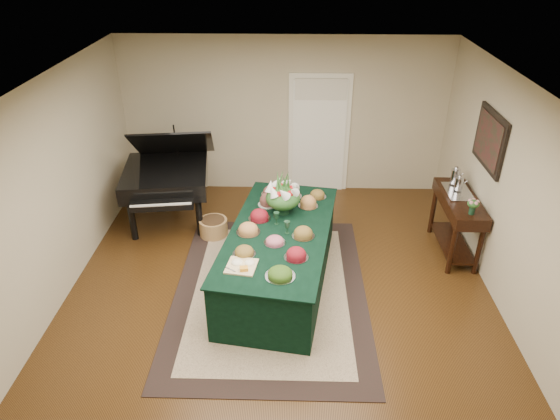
{
  "coord_description": "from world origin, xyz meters",
  "views": [
    {
      "loc": [
        0.15,
        -5.17,
        4.16
      ],
      "look_at": [
        0.0,
        0.3,
        1.05
      ],
      "focal_mm": 32.0,
      "sensor_mm": 36.0,
      "label": 1
    }
  ],
  "objects_px": {
    "buffet_table": "(279,257)",
    "floral_centerpiece": "(283,194)",
    "mahogany_sideboard": "(458,210)",
    "grand_piano": "(167,176)"
  },
  "relations": [
    {
      "from": "floral_centerpiece",
      "to": "grand_piano",
      "type": "bearing_deg",
      "value": 148.84
    },
    {
      "from": "floral_centerpiece",
      "to": "mahogany_sideboard",
      "type": "xyz_separation_m",
      "value": [
        2.47,
        0.32,
        -0.39
      ]
    },
    {
      "from": "buffet_table",
      "to": "floral_centerpiece",
      "type": "relative_size",
      "value": 5.82
    },
    {
      "from": "floral_centerpiece",
      "to": "mahogany_sideboard",
      "type": "bearing_deg",
      "value": 7.3
    },
    {
      "from": "buffet_table",
      "to": "floral_centerpiece",
      "type": "distance_m",
      "value": 0.83
    },
    {
      "from": "grand_piano",
      "to": "buffet_table",
      "type": "bearing_deg",
      "value": -41.27
    },
    {
      "from": "buffet_table",
      "to": "mahogany_sideboard",
      "type": "relative_size",
      "value": 2.21
    },
    {
      "from": "mahogany_sideboard",
      "to": "buffet_table",
      "type": "bearing_deg",
      "value": -162.47
    },
    {
      "from": "buffet_table",
      "to": "floral_centerpiece",
      "type": "height_order",
      "value": "floral_centerpiece"
    },
    {
      "from": "grand_piano",
      "to": "mahogany_sideboard",
      "type": "distance_m",
      "value": 4.38
    }
  ]
}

